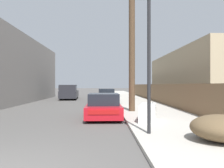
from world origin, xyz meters
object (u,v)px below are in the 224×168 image
(parked_sports_car_red, at_px, (104,107))
(street_lamp, at_px, (149,52))
(car_parked_mid, at_px, (106,96))
(brush_pile, at_px, (222,128))
(pickup_truck, at_px, (69,92))
(utility_pole, at_px, (132,47))
(pedestrian, at_px, (133,91))
(discarded_fridge, at_px, (148,112))

(parked_sports_car_red, relative_size, street_lamp, 0.88)
(car_parked_mid, xyz_separation_m, brush_pile, (3.27, -15.67, -0.14))
(parked_sports_car_red, relative_size, pickup_truck, 0.70)
(pickup_truck, distance_m, brush_pile, 21.66)
(parked_sports_car_red, xyz_separation_m, brush_pile, (3.47, -5.42, -0.09))
(car_parked_mid, relative_size, pickup_truck, 0.75)
(car_parked_mid, height_order, utility_pole, utility_pole)
(pedestrian, bearing_deg, utility_pole, -97.74)
(discarded_fridge, distance_m, car_parked_mid, 12.19)
(car_parked_mid, bearing_deg, discarded_fridge, -84.36)
(car_parked_mid, bearing_deg, street_lamp, -87.70)
(brush_pile, bearing_deg, street_lamp, 151.22)
(car_parked_mid, distance_m, pickup_truck, 6.37)
(brush_pile, height_order, pedestrian, pedestrian)
(discarded_fridge, height_order, pickup_truck, pickup_truck)
(pickup_truck, bearing_deg, street_lamp, 102.67)
(utility_pole, bearing_deg, parked_sports_car_red, -131.95)
(utility_pole, distance_m, brush_pile, 8.40)
(parked_sports_car_red, xyz_separation_m, car_parked_mid, (0.20, 10.25, 0.05))
(discarded_fridge, height_order, pedestrian, pedestrian)
(pickup_truck, bearing_deg, brush_pile, 106.73)
(parked_sports_car_red, height_order, pickup_truck, pickup_truck)
(pickup_truck, bearing_deg, pedestrian, 173.00)
(street_lamp, distance_m, pedestrian, 18.99)
(discarded_fridge, height_order, brush_pile, discarded_fridge)
(car_parked_mid, distance_m, pedestrian, 5.32)
(car_parked_mid, height_order, street_lamp, street_lamp)
(utility_pole, bearing_deg, discarded_fridge, -86.10)
(utility_pole, bearing_deg, pedestrian, 82.26)
(discarded_fridge, bearing_deg, brush_pile, -53.25)
(car_parked_mid, xyz_separation_m, pedestrian, (3.26, 4.18, 0.36))
(pedestrian, bearing_deg, car_parked_mid, -127.96)
(pickup_truck, relative_size, brush_pile, 3.34)
(pickup_truck, height_order, street_lamp, street_lamp)
(parked_sports_car_red, relative_size, pedestrian, 2.42)
(discarded_fridge, relative_size, pedestrian, 1.06)
(pickup_truck, xyz_separation_m, street_lamp, (5.79, -19.19, 1.99))
(street_lamp, bearing_deg, parked_sports_car_red, 109.54)
(discarded_fridge, bearing_deg, car_parked_mid, 113.62)
(street_lamp, bearing_deg, pedestrian, 84.19)
(utility_pole, xyz_separation_m, street_lamp, (-0.22, -6.34, -1.24))
(car_parked_mid, height_order, pickup_truck, pickup_truck)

